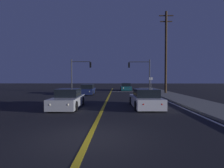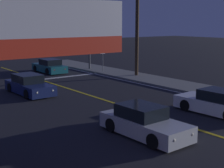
% 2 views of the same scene
% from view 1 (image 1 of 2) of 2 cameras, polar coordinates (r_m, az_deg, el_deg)
% --- Properties ---
extents(ground_plane, '(160.00, 160.00, 0.00)m').
position_cam_1_polar(ground_plane, '(6.41, -7.50, -16.91)').
color(ground_plane, black).
extents(sidewalk_right, '(3.20, 43.41, 0.15)m').
position_cam_1_polar(sidewalk_right, '(19.29, 21.30, -4.38)').
color(sidewalk_right, slate).
rests_on(sidewalk_right, ground).
extents(lane_line_center, '(0.20, 41.00, 0.01)m').
position_cam_1_polar(lane_line_center, '(18.20, -1.47, -4.84)').
color(lane_line_center, gold).
rests_on(lane_line_center, ground).
extents(lane_line_edge_right, '(0.16, 41.00, 0.01)m').
position_cam_1_polar(lane_line_edge_right, '(18.76, 15.95, -4.71)').
color(lane_line_edge_right, silver).
rests_on(lane_line_edge_right, ground).
extents(stop_bar, '(5.86, 0.50, 0.01)m').
position_cam_1_polar(stop_bar, '(28.76, 5.50, -2.50)').
color(stop_bar, silver).
rests_on(stop_bar, ground).
extents(car_far_approaching_navy, '(1.99, 4.65, 1.34)m').
position_cam_1_polar(car_far_approaching_navy, '(24.17, -7.94, -1.90)').
color(car_far_approaching_navy, navy).
rests_on(car_far_approaching_navy, ground).
extents(car_following_oncoming_white, '(2.03, 4.51, 1.34)m').
position_cam_1_polar(car_following_oncoming_white, '(13.01, 10.70, -4.87)').
color(car_following_oncoming_white, silver).
rests_on(car_following_oncoming_white, ground).
extents(car_side_waiting_silver, '(1.95, 4.37, 1.34)m').
position_cam_1_polar(car_side_waiting_silver, '(13.08, -14.01, -4.85)').
color(car_side_waiting_silver, '#B2B5BA').
rests_on(car_side_waiting_silver, ground).
extents(car_mid_block_teal, '(1.90, 4.46, 1.34)m').
position_cam_1_polar(car_mid_block_teal, '(32.04, 4.50, -1.05)').
color(car_mid_block_teal, '#195960').
rests_on(car_mid_block_teal, ground).
extents(traffic_signal_near_right, '(3.81, 0.28, 5.45)m').
position_cam_1_polar(traffic_signal_near_right, '(31.26, 9.52, 4.47)').
color(traffic_signal_near_right, '#38383D').
rests_on(traffic_signal_near_right, ground).
extents(traffic_signal_far_left, '(3.42, 0.28, 5.39)m').
position_cam_1_polar(traffic_signal_far_left, '(30.24, -10.63, 4.44)').
color(traffic_signal_far_left, '#38383D').
rests_on(traffic_signal_far_left, ground).
extents(utility_pole_right, '(1.96, 0.31, 11.40)m').
position_cam_1_polar(utility_pole_right, '(25.99, 16.98, 10.06)').
color(utility_pole_right, '#42301E').
rests_on(utility_pole_right, ground).
extents(street_sign_corner, '(0.56, 0.06, 2.38)m').
position_cam_1_polar(street_sign_corner, '(28.63, 12.44, 0.65)').
color(street_sign_corner, slate).
rests_on(street_sign_corner, ground).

